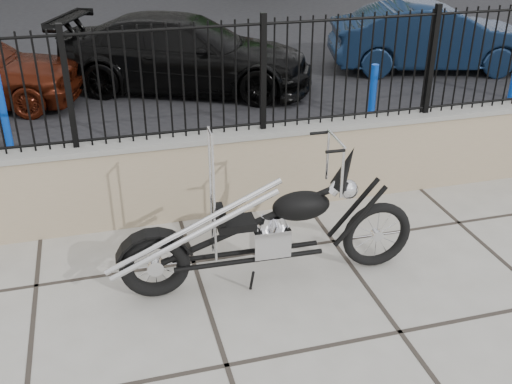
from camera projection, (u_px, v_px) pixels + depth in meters
name	position (u px, v px, depth m)	size (l,w,h in m)	color
ground_plane	(227.00, 366.00, 4.70)	(90.00, 90.00, 0.00)	#99968E
parking_lot	(120.00, 32.00, 15.43)	(30.00, 30.00, 0.00)	black
retaining_wall	(176.00, 177.00, 6.62)	(14.00, 0.36, 0.96)	gray
iron_fence	(169.00, 83.00, 6.13)	(14.00, 0.08, 1.20)	black
chopper_motorcycle	(265.00, 207.00, 5.35)	(2.66, 0.47, 1.60)	black
car_black	(186.00, 53.00, 10.79)	(1.87, 4.59, 1.33)	black
car_blue	(432.00, 37.00, 11.94)	(1.40, 4.02, 1.32)	#0E1D35
bollard_a	(3.00, 114.00, 8.29)	(0.13, 0.13, 1.09)	blue
bollard_b	(373.00, 94.00, 9.32)	(0.11, 0.11, 0.94)	blue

